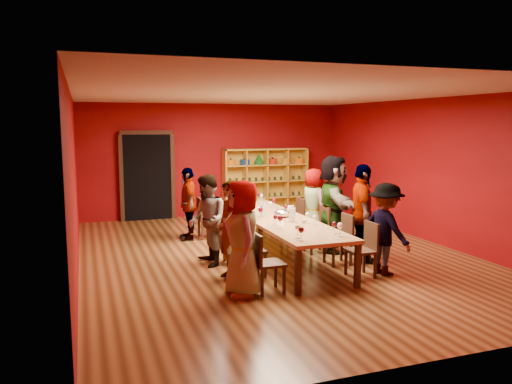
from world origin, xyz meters
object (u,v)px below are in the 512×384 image
chair_person_right_3 (296,217)px  chair_person_right_1 (342,236)px  chair_person_left_0 (264,260)px  person_left_4 (188,204)px  shelving_unit (265,178)px  chair_person_right_2 (320,227)px  chair_person_left_1 (247,247)px  person_left_1 (229,230)px  wine_bottle (255,195)px  person_left_2 (207,220)px  person_right_2 (333,204)px  person_right_3 (313,204)px  tasting_table (275,219)px  chair_person_left_4 (205,216)px  person_right_0 (386,229)px  spittoon_bowl (282,213)px  chair_person_left_2 (232,236)px  chair_person_right_0 (365,246)px  person_right_1 (362,214)px  person_left_0 (243,238)px

chair_person_right_3 → chair_person_right_1: bearing=-90.0°
chair_person_left_0 → person_left_4: bearing=95.4°
shelving_unit → chair_person_right_2: bearing=-96.4°
chair_person_left_1 → person_left_4: (-0.35, 2.95, 0.28)m
chair_person_left_0 → person_left_1: 0.90m
wine_bottle → person_left_2: bearing=-127.6°
chair_person_left_0 → person_right_2: 2.83m
person_left_2 → person_right_3: (2.67, 1.31, -0.04)m
tasting_table → chair_person_left_4: bearing=116.2°
chair_person_left_4 → chair_person_left_1: bearing=-90.0°
person_left_1 → person_left_2: size_ratio=0.99×
shelving_unit → wine_bottle: 2.70m
person_left_1 → person_right_0: size_ratio=1.05×
spittoon_bowl → chair_person_left_0: bearing=-119.4°
person_left_4 → chair_person_left_1: bearing=10.7°
chair_person_left_2 → wine_bottle: (1.17, 2.09, 0.39)m
person_left_4 → person_right_2: person_right_2 is taller
person_right_0 → person_left_2: bearing=50.3°
wine_bottle → person_right_3: bearing=-36.4°
person_left_1 → chair_person_right_0: bearing=66.5°
chair_person_left_0 → shelving_unit: bearing=69.6°
spittoon_bowl → shelving_unit: bearing=73.6°
person_right_0 → person_right_2: (-0.10, 1.65, 0.18)m
chair_person_right_1 → chair_person_right_2: size_ratio=1.00×
chair_person_left_1 → person_left_2: person_left_2 is taller
spittoon_bowl → wine_bottle: bearing=85.3°
person_right_0 → chair_person_left_1: bearing=64.2°
person_left_1 → person_right_1: size_ratio=0.90×
person_right_2 → chair_person_right_3: size_ratio=2.10×
shelving_unit → chair_person_left_2: size_ratio=2.70×
person_left_2 → spittoon_bowl: bearing=92.8°
tasting_table → person_left_1: 1.63m
chair_person_left_2 → person_left_2: (-0.44, 0.00, 0.31)m
chair_person_right_2 → wine_bottle: (-0.65, 1.91, 0.39)m
tasting_table → person_left_4: 2.25m
person_left_4 → chair_person_left_4: bearing=93.8°
shelving_unit → chair_person_left_4: bearing=-133.1°
person_left_0 → chair_person_right_2: size_ratio=1.89×
chair_person_left_4 → person_right_2: bearing=-42.1°
person_left_1 → spittoon_bowl: 1.63m
person_left_4 → person_right_0: (2.55, -3.54, -0.02)m
chair_person_left_2 → wine_bottle: size_ratio=2.57×
tasting_table → wine_bottle: bearing=82.1°
chair_person_left_0 → chair_person_right_2: same height
chair_person_left_1 → chair_person_left_2: 0.87m
chair_person_left_2 → chair_person_left_4: bearing=90.0°
chair_person_left_4 → person_right_1: (2.21, -2.77, 0.39)m
chair_person_right_0 → person_right_0: 0.46m
person_left_0 → person_right_0: bearing=97.0°
shelving_unit → person_left_1: size_ratio=1.51×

